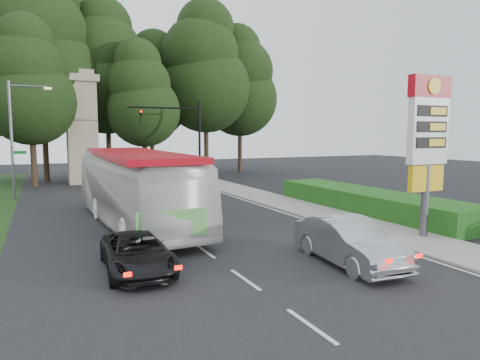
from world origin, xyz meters
name	(u,v)px	position (x,y,z in m)	size (l,w,h in m)	color
ground	(252,286)	(0.00, 0.00, 0.00)	(120.00, 120.00, 0.00)	black
road_surface	(154,215)	(0.00, 12.00, 0.01)	(14.00, 80.00, 0.02)	black
sidewalk_right	(287,204)	(8.50, 12.00, 0.06)	(3.00, 80.00, 0.12)	gray
hedge	(368,201)	(11.50, 8.00, 0.60)	(3.00, 14.00, 1.20)	#154E14
gas_station_pylon	(428,134)	(9.20, 1.99, 4.45)	(2.10, 0.45, 6.85)	#59595E
traffic_signal_mast	(185,131)	(5.68, 24.00, 4.67)	(6.10, 0.35, 7.20)	black
streetlight_signs	(15,134)	(-6.99, 22.01, 4.44)	(2.75, 0.98, 8.00)	#59595E
monument	(82,127)	(-2.00, 30.00, 5.10)	(3.00, 3.00, 10.05)	gray
tree_center_left	(41,51)	(-5.00, 33.00, 12.02)	(10.08, 10.08, 19.80)	#2D2116
tree_center_right	(106,69)	(1.00, 35.00, 11.02)	(9.24, 9.24, 18.15)	#2D2116
tree_east_near	(151,87)	(6.00, 37.00, 9.68)	(8.12, 8.12, 15.95)	#2D2116
tree_east_mid	(206,69)	(11.00, 33.00, 11.35)	(9.52, 9.52, 18.70)	#2D2116
tree_far_east	(240,83)	(16.00, 35.00, 10.35)	(8.68, 8.68, 17.05)	#2D2116
tree_monument_left	(30,83)	(-6.00, 29.00, 8.68)	(7.28, 7.28, 14.30)	#2D2116
tree_monument_right	(144,96)	(3.50, 29.50, 8.01)	(6.72, 6.72, 13.20)	#2D2116
transit_bus	(135,189)	(-1.38, 9.89, 1.80)	(3.03, 12.95, 3.61)	white
sedan_silver	(349,242)	(3.92, 0.45, 0.79)	(1.68, 4.82, 1.59)	#A3A6AB
suv_charcoal	(137,253)	(-2.80, 2.78, 0.61)	(2.03, 4.40, 1.22)	black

